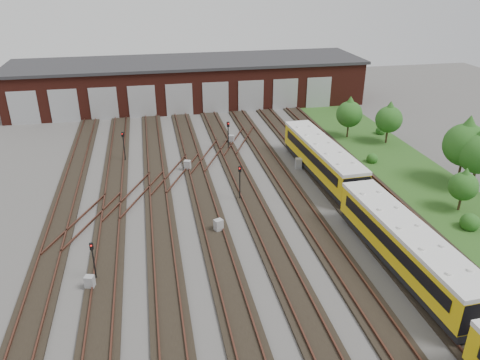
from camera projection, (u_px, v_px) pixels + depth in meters
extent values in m
plane|color=#4B4945|center=(245.00, 247.00, 34.81)|extent=(120.00, 120.00, 0.00)
cube|color=black|center=(47.00, 267.00, 32.27)|extent=(2.40, 70.00, 0.18)
cube|color=#502B20|center=(36.00, 267.00, 32.07)|extent=(0.10, 70.00, 0.15)
cube|color=#502B20|center=(58.00, 264.00, 32.33)|extent=(0.10, 70.00, 0.15)
cube|color=black|center=(107.00, 261.00, 32.98)|extent=(2.40, 70.00, 0.18)
cube|color=#502B20|center=(96.00, 260.00, 32.79)|extent=(0.10, 70.00, 0.15)
cube|color=#502B20|center=(117.00, 258.00, 33.04)|extent=(0.10, 70.00, 0.15)
cube|color=black|center=(164.00, 254.00, 33.70)|extent=(2.40, 70.00, 0.18)
cube|color=#502B20|center=(154.00, 254.00, 33.50)|extent=(0.10, 70.00, 0.15)
cube|color=#502B20|center=(174.00, 251.00, 33.76)|extent=(0.10, 70.00, 0.15)
cube|color=black|center=(219.00, 248.00, 34.41)|extent=(2.40, 70.00, 0.18)
cube|color=#502B20|center=(209.00, 248.00, 34.22)|extent=(0.10, 70.00, 0.15)
cube|color=#502B20|center=(228.00, 245.00, 34.47)|extent=(0.10, 70.00, 0.15)
cube|color=black|center=(271.00, 243.00, 35.13)|extent=(2.40, 70.00, 0.18)
cube|color=#502B20|center=(262.00, 242.00, 34.93)|extent=(0.10, 70.00, 0.15)
cube|color=#502B20|center=(280.00, 240.00, 35.19)|extent=(0.10, 70.00, 0.15)
cube|color=black|center=(322.00, 237.00, 35.84)|extent=(2.40, 70.00, 0.18)
cube|color=#502B20|center=(313.00, 236.00, 35.65)|extent=(0.10, 70.00, 0.15)
cube|color=#502B20|center=(331.00, 234.00, 35.90)|extent=(0.10, 70.00, 0.15)
cube|color=black|center=(370.00, 232.00, 36.56)|extent=(2.40, 70.00, 0.18)
cube|color=#502B20|center=(362.00, 231.00, 36.36)|extent=(0.10, 70.00, 0.15)
cube|color=#502B20|center=(379.00, 229.00, 36.62)|extent=(0.10, 70.00, 0.15)
cube|color=black|center=(417.00, 226.00, 37.27)|extent=(2.40, 70.00, 0.18)
cube|color=#502B20|center=(409.00, 226.00, 37.08)|extent=(0.10, 70.00, 0.15)
cube|color=#502B20|center=(425.00, 224.00, 37.33)|extent=(0.10, 70.00, 0.15)
cube|color=#502B20|center=(136.00, 194.00, 42.16)|extent=(5.40, 9.62, 0.15)
cube|color=#502B20|center=(177.00, 173.00, 46.43)|extent=(5.40, 9.62, 0.15)
cube|color=#502B20|center=(211.00, 155.00, 50.70)|extent=(5.40, 9.62, 0.15)
cube|color=#502B20|center=(85.00, 220.00, 37.89)|extent=(5.40, 9.62, 0.15)
cube|color=#502B20|center=(240.00, 140.00, 54.97)|extent=(5.40, 9.62, 0.15)
cube|color=#491912|center=(189.00, 83.00, 69.09)|extent=(50.00, 12.00, 6.00)
cube|color=#2A292C|center=(188.00, 62.00, 67.76)|extent=(51.00, 12.50, 0.40)
cube|color=#A2A4A7|center=(24.00, 108.00, 60.14)|extent=(3.60, 0.12, 4.40)
cube|color=#A2A4A7|center=(64.00, 106.00, 61.04)|extent=(3.60, 0.12, 4.40)
cube|color=#A2A4A7|center=(104.00, 104.00, 61.93)|extent=(3.60, 0.12, 4.40)
cube|color=#A2A4A7|center=(142.00, 102.00, 62.82)|extent=(3.60, 0.12, 4.40)
cube|color=#A2A4A7|center=(179.00, 100.00, 63.72)|extent=(3.60, 0.12, 4.40)
cube|color=#A2A4A7|center=(216.00, 98.00, 64.61)|extent=(3.60, 0.12, 4.40)
cube|color=#A2A4A7|center=(251.00, 96.00, 65.51)|extent=(3.60, 0.12, 4.40)
cube|color=#A2A4A7|center=(285.00, 94.00, 66.40)|extent=(3.60, 0.12, 4.40)
cube|color=#A2A4A7|center=(319.00, 93.00, 67.29)|extent=(3.60, 0.12, 4.40)
cube|color=#28501A|center=(409.00, 172.00, 47.08)|extent=(8.00, 55.00, 0.05)
cube|color=black|center=(403.00, 262.00, 31.98)|extent=(2.84, 14.79, 0.59)
cube|color=#DBB70B|center=(406.00, 245.00, 31.40)|extent=(3.14, 14.80, 2.16)
cube|color=silver|center=(409.00, 229.00, 30.88)|extent=(3.23, 14.81, 0.29)
cube|color=black|center=(389.00, 244.00, 31.02)|extent=(0.58, 12.94, 0.83)
cube|color=black|center=(423.00, 239.00, 31.57)|extent=(0.58, 12.94, 0.83)
cube|color=black|center=(321.00, 170.00, 46.20)|extent=(2.84, 14.79, 0.59)
cube|color=#DBB70B|center=(322.00, 157.00, 45.62)|extent=(3.14, 14.80, 2.16)
cube|color=silver|center=(323.00, 145.00, 45.10)|extent=(3.23, 14.81, 0.29)
cube|color=black|center=(310.00, 156.00, 45.24)|extent=(0.58, 12.94, 0.83)
cube|color=black|center=(334.00, 153.00, 45.79)|extent=(0.58, 12.94, 0.83)
cylinder|color=black|center=(94.00, 265.00, 30.67)|extent=(0.09, 0.09, 2.40)
cube|color=black|center=(91.00, 246.00, 30.07)|extent=(0.24, 0.14, 0.47)
sphere|color=red|center=(91.00, 246.00, 29.94)|extent=(0.11, 0.11, 0.11)
cylinder|color=black|center=(124.00, 149.00, 49.16)|extent=(0.10, 0.10, 2.75)
cube|color=black|center=(123.00, 135.00, 48.47)|extent=(0.29, 0.24, 0.51)
sphere|color=red|center=(123.00, 134.00, 48.34)|extent=(0.12, 0.12, 0.12)
cylinder|color=black|center=(228.00, 138.00, 52.28)|extent=(0.11, 0.11, 2.70)
cube|color=black|center=(228.00, 124.00, 51.59)|extent=(0.31, 0.21, 0.57)
sphere|color=red|center=(228.00, 124.00, 51.43)|extent=(0.14, 0.14, 0.14)
cylinder|color=black|center=(240.00, 186.00, 41.09)|extent=(0.10, 0.10, 2.74)
cube|color=black|center=(240.00, 169.00, 40.40)|extent=(0.29, 0.23, 0.51)
sphere|color=red|center=(240.00, 168.00, 40.27)|extent=(0.12, 0.12, 0.12)
cube|color=#949699|center=(90.00, 282.00, 30.12)|extent=(0.69, 0.63, 0.97)
cube|color=#949699|center=(187.00, 165.00, 47.37)|extent=(0.78, 0.72, 1.05)
cube|color=#949699|center=(218.00, 226.00, 36.52)|extent=(0.80, 0.74, 1.06)
cube|color=#949699|center=(299.00, 163.00, 47.80)|extent=(0.73, 0.64, 1.09)
cube|color=#949699|center=(231.00, 139.00, 54.41)|extent=(0.75, 0.68, 1.02)
cylinder|color=#332717|center=(348.00, 131.00, 56.23)|extent=(0.21, 0.21, 1.58)
sphere|color=#204E16|center=(349.00, 114.00, 55.34)|extent=(3.08, 3.08, 3.08)
cone|color=#204E16|center=(350.00, 105.00, 54.88)|extent=(2.64, 2.64, 2.20)
cylinder|color=#332717|center=(386.00, 137.00, 54.46)|extent=(0.24, 0.24, 1.57)
sphere|color=#204E16|center=(389.00, 119.00, 53.57)|extent=(3.05, 3.05, 3.05)
cone|color=#204E16|center=(390.00, 110.00, 53.11)|extent=(2.62, 2.62, 2.18)
cylinder|color=#332717|center=(459.00, 172.00, 44.64)|extent=(0.22, 0.22, 2.07)
sphere|color=#204E16|center=(465.00, 145.00, 43.47)|extent=(4.03, 4.03, 4.03)
cone|color=#204E16|center=(468.00, 130.00, 42.86)|extent=(3.46, 3.46, 2.88)
cylinder|color=#332717|center=(459.00, 204.00, 39.65)|extent=(0.21, 0.21, 1.23)
sphere|color=#204E16|center=(463.00, 186.00, 38.96)|extent=(2.40, 2.40, 2.40)
cone|color=#204E16|center=(465.00, 177.00, 38.60)|extent=(2.06, 2.06, 1.71)
cylinder|color=#332717|center=(473.00, 179.00, 43.36)|extent=(0.25, 0.25, 1.91)
sphere|color=#204E16|center=(479.00, 154.00, 42.28)|extent=(3.72, 3.72, 3.72)
sphere|color=#204E16|center=(470.00, 220.00, 36.86)|extent=(1.52, 1.52, 1.52)
sphere|color=#204E16|center=(372.00, 157.00, 49.20)|extent=(1.18, 1.18, 1.18)
sphere|color=#204E16|center=(381.00, 130.00, 57.38)|extent=(1.17, 1.17, 1.17)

